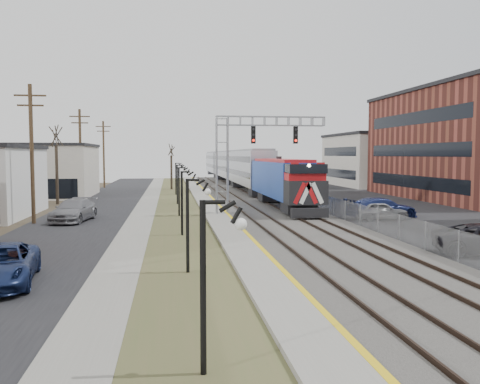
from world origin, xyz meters
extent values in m
plane|color=#473D2D|center=(0.00, 0.00, 0.00)|extent=(160.00, 160.00, 0.00)
cube|color=black|center=(-11.50, 35.00, 0.02)|extent=(7.00, 120.00, 0.04)
cube|color=gray|center=(-7.00, 35.00, 0.04)|extent=(2.00, 120.00, 0.08)
cube|color=#49512B|center=(-4.00, 35.00, 0.03)|extent=(4.00, 120.00, 0.06)
cube|color=gray|center=(-1.00, 35.00, 0.12)|extent=(2.00, 120.00, 0.24)
cube|color=#595651|center=(4.00, 35.00, 0.10)|extent=(8.00, 120.00, 0.20)
cube|color=black|center=(16.00, 35.00, 0.02)|extent=(16.00, 120.00, 0.04)
cube|color=gold|center=(-0.12, 35.00, 0.24)|extent=(0.24, 120.00, 0.01)
cube|color=#2D2119|center=(1.25, 35.00, 0.28)|extent=(0.08, 120.00, 0.15)
cube|color=#2D2119|center=(2.75, 35.00, 0.28)|extent=(0.08, 120.00, 0.15)
cube|color=#2D2119|center=(4.75, 35.00, 0.28)|extent=(0.08, 120.00, 0.15)
cube|color=#2D2119|center=(6.25, 35.00, 0.28)|extent=(0.08, 120.00, 0.15)
cube|color=#123595|center=(5.50, 31.82, 2.47)|extent=(3.00, 17.00, 4.25)
cube|color=black|center=(5.50, 23.12, 0.70)|extent=(2.80, 0.50, 0.70)
cube|color=#A9ACB4|center=(5.50, 52.12, 3.01)|extent=(3.00, 22.00, 5.33)
cube|color=#A9ACB4|center=(5.50, 74.92, 3.01)|extent=(3.00, 22.00, 5.33)
cube|color=#A9ACB4|center=(5.50, 97.72, 3.01)|extent=(3.00, 22.00, 5.33)
cube|color=gray|center=(-0.50, 28.00, 4.00)|extent=(1.00, 1.00, 8.00)
cube|color=gray|center=(3.50, 28.00, 7.75)|extent=(9.00, 0.80, 0.80)
cube|color=black|center=(2.00, 27.55, 6.60)|extent=(0.35, 0.25, 1.40)
cube|color=black|center=(5.50, 27.55, 6.60)|extent=(0.35, 0.25, 1.40)
cylinder|color=black|center=(-4.00, -2.00, 2.00)|extent=(0.14, 0.14, 4.00)
cylinder|color=black|center=(-4.00, 8.00, 2.00)|extent=(0.14, 0.14, 4.00)
cylinder|color=black|center=(-4.00, 18.00, 2.00)|extent=(0.14, 0.14, 4.00)
cylinder|color=black|center=(-4.00, 28.00, 2.00)|extent=(0.14, 0.14, 4.00)
cylinder|color=black|center=(-4.00, 38.00, 2.00)|extent=(0.14, 0.14, 4.00)
cylinder|color=black|center=(-4.00, 50.00, 2.00)|extent=(0.14, 0.14, 4.00)
cylinder|color=#4C3823|center=(-14.50, 25.00, 5.00)|extent=(0.28, 0.28, 10.00)
cylinder|color=#4C3823|center=(-14.50, 45.00, 5.00)|extent=(0.28, 0.28, 10.00)
cylinder|color=#4C3823|center=(-14.50, 65.00, 5.00)|extent=(0.28, 0.28, 10.00)
cube|color=gray|center=(8.20, 35.00, 0.80)|extent=(0.04, 120.00, 1.60)
cube|color=beige|center=(-21.00, 50.00, 3.00)|extent=(14.00, 12.00, 6.00)
cube|color=brown|center=(30.00, 40.00, 6.00)|extent=(16.00, 26.00, 12.00)
cube|color=beige|center=(30.00, 65.00, 4.00)|extent=(16.00, 18.00, 8.00)
cylinder|color=#382D23|center=(-16.00, 40.00, 2.97)|extent=(0.30, 0.30, 5.95)
cylinder|color=#382D23|center=(-4.50, 60.00, 2.45)|extent=(0.30, 0.30, 4.90)
imported|color=navy|center=(11.48, 24.02, 0.82)|extent=(6.01, 3.33, 1.65)
imported|color=slate|center=(11.04, 23.33, 0.72)|extent=(4.28, 1.84, 1.44)
imported|color=slate|center=(-11.86, 25.87, 0.82)|extent=(3.18, 5.95, 1.64)
camera|label=1|loc=(-4.71, -13.12, 5.00)|focal=38.00mm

